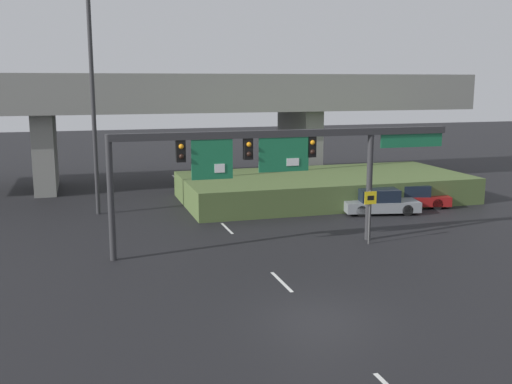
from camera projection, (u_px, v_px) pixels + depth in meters
ground_plane at (318, 317)px, 19.41m from camera, size 160.00×160.00×0.00m
lane_markings at (227, 228)px, 31.15m from camera, size 0.14×37.62×0.01m
signal_gantry at (275, 153)px, 26.81m from camera, size 16.01×0.44×5.39m
speed_limit_sign at (370, 209)px, 27.86m from camera, size 0.60×0.11×2.57m
highway_light_pole_near at (91, 70)px, 33.04m from camera, size 0.70×0.36×15.56m
overpass_bridge at (179, 105)px, 43.95m from camera, size 44.63×8.21×8.05m
grass_embankment at (324, 187)px, 38.60m from camera, size 18.04×8.49×1.62m
parked_sedan_near_right at (380, 202)px, 34.62m from camera, size 4.56×2.60×1.45m
parked_sedan_mid_right at (410, 196)px, 36.37m from camera, size 4.82×2.83×1.40m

